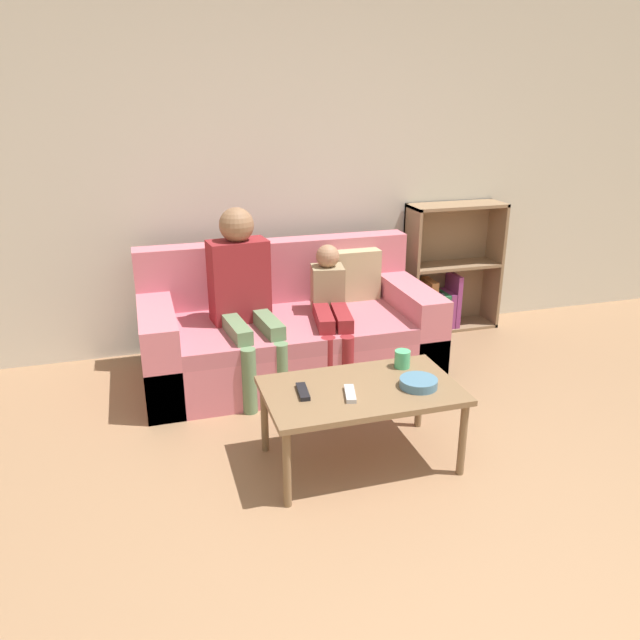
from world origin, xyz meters
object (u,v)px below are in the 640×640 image
tv_remote_1 (303,392)px  snack_bowl (419,383)px  person_adult (243,287)px  couch (289,333)px  bookshelf (445,280)px  coffee_table (361,395)px  cup_near (402,359)px  person_child (331,307)px  tv_remote_0 (350,394)px

tv_remote_1 → snack_bowl: bearing=-3.3°
person_adult → couch: bearing=9.0°
tv_remote_1 → person_adult: bearing=101.1°
bookshelf → tv_remote_1: size_ratio=5.82×
coffee_table → cup_near: (0.30, 0.17, 0.09)m
couch → bookshelf: (1.42, 0.48, 0.12)m
cup_near → snack_bowl: bearing=-94.0°
couch → coffee_table: 1.21m
couch → person_adult: bearing=-164.6°
person_child → tv_remote_1: size_ratio=5.04×
tv_remote_1 → bookshelf: bearing=51.5°
coffee_table → tv_remote_1: tv_remote_1 is taller
cup_near → bookshelf: bearing=55.5°
couch → tv_remote_0: size_ratio=10.94×
couch → cup_near: couch is taller
person_child → tv_remote_1: bearing=-104.7°
person_adult → cup_near: bearing=-60.2°
tv_remote_0 → tv_remote_1: bearing=172.0°
person_adult → snack_bowl: bearing=-66.8°
bookshelf → snack_bowl: 2.05m
person_adult → tv_remote_0: size_ratio=6.55×
bookshelf → coffee_table: bearing=-128.5°
bookshelf → cup_near: bookshelf is taller
coffee_table → person_child: bearing=80.9°
couch → snack_bowl: couch is taller
person_adult → snack_bowl: (0.68, -1.19, -0.21)m
person_child → tv_remote_1: 1.12m
cup_near → snack_bowl: size_ratio=0.50×
bookshelf → cup_near: bearing=-124.5°
coffee_table → tv_remote_0: (-0.08, -0.06, 0.05)m
bookshelf → coffee_table: 2.15m
cup_near → tv_remote_1: bearing=-166.1°
tv_remote_0 → snack_bowl: (0.36, -0.01, 0.01)m
bookshelf → coffee_table: bookshelf is taller
bookshelf → tv_remote_0: size_ratio=5.74×
bookshelf → person_adult: 1.84m
coffee_table → person_adult: bearing=109.5°
snack_bowl → couch: bearing=105.8°
couch → tv_remote_1: size_ratio=11.09×
couch → tv_remote_0: (-0.00, -1.27, 0.16)m
coffee_table → cup_near: size_ratio=10.30×
cup_near → tv_remote_0: cup_near is taller
tv_remote_1 → snack_bowl: size_ratio=0.91×
person_child → coffee_table: bearing=-89.2°
bookshelf → tv_remote_1: bookshelf is taller
cup_near → tv_remote_1: cup_near is taller
person_adult → cup_near: size_ratio=12.09×
tv_remote_0 → person_adult: bearing=119.1°
bookshelf → cup_near: (-1.04, -1.51, 0.08)m
cup_near → snack_bowl: 0.25m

